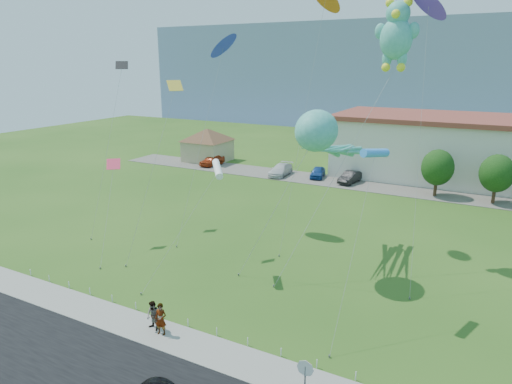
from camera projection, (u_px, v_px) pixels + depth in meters
ground at (187, 312)px, 28.24m from camera, size 160.00×160.00×0.00m
sidewalk at (159, 333)px, 25.89m from camera, size 80.00×2.50×0.10m
parking_strip at (352, 183)px, 57.91m from camera, size 70.00×6.00×0.06m
hill_ridge at (444, 71)px, 126.57m from camera, size 160.00×50.00×25.00m
pavilion at (208, 142)px, 70.50m from camera, size 9.20×9.20×5.00m
stop_sign at (305, 373)px, 19.85m from camera, size 0.80×0.07×2.50m
rope_fence at (174, 318)px, 27.06m from camera, size 26.05×0.05×0.50m
tree_near at (438, 168)px, 51.61m from camera, size 3.60×3.60×5.47m
tree_mid at (497, 173)px, 48.89m from camera, size 3.60×3.60×5.47m
pedestrian_left at (161, 319)px, 25.51m from camera, size 0.76×0.58×1.88m
pedestrian_right at (153, 316)px, 25.96m from camera, size 0.96×0.82×1.76m
parked_car_red at (212, 160)px, 67.84m from camera, size 2.22×4.69×1.55m
parked_car_white at (281, 170)px, 61.87m from camera, size 2.36×5.23×1.49m
parked_car_blue at (318, 172)px, 60.72m from camera, size 2.38×4.31×1.39m
parked_car_black at (350, 177)px, 58.03m from camera, size 2.14×4.60×1.46m
octopus_kite at (323, 139)px, 32.21m from camera, size 5.87×10.45×11.84m
teddy_bear_kite at (396, 33)px, 32.59m from camera, size 6.53×10.66×19.24m
small_kite_cyan at (375, 155)px, 26.06m from camera, size 0.50×7.11×10.33m
small_kite_purple at (428, 11)px, 31.06m from camera, size 2.58×7.54×19.42m
small_kite_white at (217, 170)px, 31.71m from camera, size 2.95×6.78×8.16m
small_kite_blue at (222, 50)px, 39.70m from camera, size 1.80×8.12×16.94m
small_kite_black at (118, 87)px, 41.11m from camera, size 1.55×6.92×15.06m
small_kite_yellow at (169, 107)px, 34.97m from camera, size 1.79×6.27×13.59m
small_kite_orange at (324, 5)px, 35.91m from camera, size 1.80×7.12×20.47m
small_kite_pink at (112, 173)px, 37.40m from camera, size 3.56×5.70×7.19m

